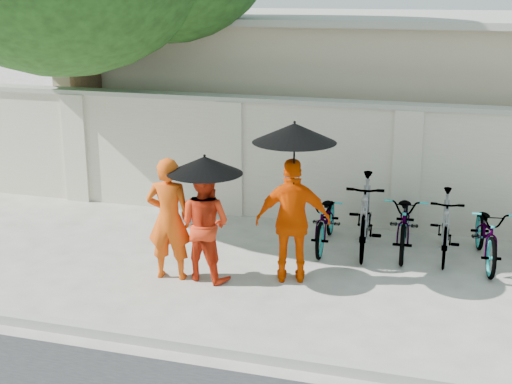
# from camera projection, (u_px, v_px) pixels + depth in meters

# --- Properties ---
(ground) EXTENTS (80.00, 80.00, 0.00)m
(ground) POSITION_uv_depth(u_px,v_px,m) (229.00, 289.00, 9.49)
(ground) COLOR beige
(kerb) EXTENTS (40.00, 0.16, 0.12)m
(kerb) POSITION_uv_depth(u_px,v_px,m) (179.00, 344.00, 7.91)
(kerb) COLOR #A2A195
(kerb) RESTS_ON ground
(compound_wall) EXTENTS (20.00, 0.30, 2.00)m
(compound_wall) POSITION_uv_depth(u_px,v_px,m) (347.00, 165.00, 11.88)
(compound_wall) COLOR beige
(compound_wall) RESTS_ON ground
(building_behind) EXTENTS (14.00, 6.00, 3.20)m
(building_behind) POSITION_uv_depth(u_px,v_px,m) (426.00, 99.00, 14.93)
(building_behind) COLOR #BBAC8F
(building_behind) RESTS_ON ground
(monk_left) EXTENTS (0.67, 0.48, 1.70)m
(monk_left) POSITION_uv_depth(u_px,v_px,m) (169.00, 219.00, 9.64)
(monk_left) COLOR #E64F0D
(monk_left) RESTS_ON ground
(monk_center) EXTENTS (0.88, 0.75, 1.57)m
(monk_center) POSITION_uv_depth(u_px,v_px,m) (205.00, 224.00, 9.63)
(monk_center) COLOR red
(monk_center) RESTS_ON ground
(parasol_center) EXTENTS (1.01, 1.01, 0.85)m
(parasol_center) POSITION_uv_depth(u_px,v_px,m) (205.00, 165.00, 9.31)
(parasol_center) COLOR black
(parasol_center) RESTS_ON ground
(monk_right) EXTENTS (1.08, 0.65, 1.71)m
(monk_right) POSITION_uv_depth(u_px,v_px,m) (293.00, 221.00, 9.53)
(monk_right) COLOR #EC4800
(monk_right) RESTS_ON ground
(parasol_right) EXTENTS (1.10, 1.10, 1.23)m
(parasol_right) POSITION_uv_depth(u_px,v_px,m) (294.00, 133.00, 9.11)
(parasol_right) COLOR black
(parasol_right) RESTS_ON ground
(bike_0) EXTENTS (0.66, 1.68, 0.87)m
(bike_0) POSITION_uv_depth(u_px,v_px,m) (326.00, 220.00, 10.92)
(bike_0) COLOR #A0A1B1
(bike_0) RESTS_ON ground
(bike_1) EXTENTS (0.72, 1.96, 1.15)m
(bike_1) POSITION_uv_depth(u_px,v_px,m) (365.00, 214.00, 10.74)
(bike_1) COLOR #A0A1B1
(bike_1) RESTS_ON ground
(bike_2) EXTENTS (0.74, 1.83, 0.94)m
(bike_2) POSITION_uv_depth(u_px,v_px,m) (405.00, 221.00, 10.73)
(bike_2) COLOR #A0A1B1
(bike_2) RESTS_ON ground
(bike_3) EXTENTS (0.52, 1.67, 0.99)m
(bike_3) POSITION_uv_depth(u_px,v_px,m) (445.00, 225.00, 10.48)
(bike_3) COLOR #A0A1B1
(bike_3) RESTS_ON ground
(bike_4) EXTENTS (0.83, 1.79, 0.91)m
(bike_4) POSITION_uv_depth(u_px,v_px,m) (487.00, 234.00, 10.25)
(bike_4) COLOR #A0A1B1
(bike_4) RESTS_ON ground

